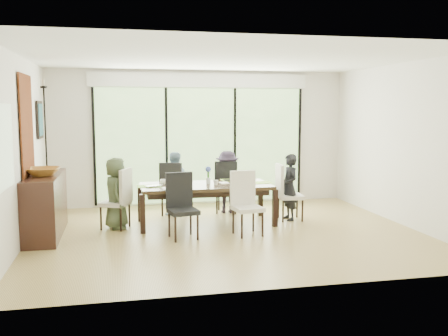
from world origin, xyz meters
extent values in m
cube|color=olive|center=(0.00, 0.00, -0.01)|extent=(6.00, 5.00, 0.01)
cube|color=white|center=(0.00, 0.00, 2.71)|extent=(6.00, 5.00, 0.01)
cube|color=silver|center=(0.00, 2.51, 1.35)|extent=(6.00, 0.02, 2.70)
cube|color=white|center=(0.00, -2.51, 1.35)|extent=(6.00, 0.02, 2.70)
cube|color=beige|center=(-3.01, 0.00, 1.35)|extent=(0.02, 5.00, 2.70)
cube|color=beige|center=(3.01, 0.00, 1.35)|extent=(0.02, 5.00, 2.70)
cube|color=#598C3F|center=(0.00, 2.47, 1.20)|extent=(4.20, 0.02, 2.30)
cube|color=white|center=(0.00, 2.46, 2.50)|extent=(4.40, 0.06, 0.28)
cube|color=black|center=(-2.10, 2.46, 1.20)|extent=(0.05, 0.04, 2.30)
cube|color=black|center=(-0.70, 2.46, 1.20)|extent=(0.05, 0.04, 2.30)
cube|color=black|center=(0.70, 2.46, 1.20)|extent=(0.05, 0.04, 2.30)
cube|color=black|center=(2.10, 2.46, 1.20)|extent=(0.05, 0.04, 2.30)
cube|color=#8CAD7F|center=(-2.97, -1.20, 1.50)|extent=(0.02, 0.90, 1.00)
cube|color=#4F3622|center=(0.00, 3.40, -0.05)|extent=(6.00, 1.80, 0.10)
cube|color=brown|center=(0.00, 4.20, 0.55)|extent=(6.00, 0.08, 0.06)
sphere|color=#14380F|center=(-1.80, 5.20, 1.44)|extent=(3.20, 3.20, 3.20)
sphere|color=#14380F|center=(0.40, 5.80, 1.80)|extent=(4.00, 4.00, 4.00)
sphere|color=#14380F|center=(2.20, 5.00, 1.26)|extent=(2.80, 2.80, 2.80)
sphere|color=#14380F|center=(-0.60, 6.50, 1.62)|extent=(3.60, 3.60, 3.60)
cube|color=black|center=(-0.22, 0.68, 0.65)|extent=(2.16, 0.99, 0.05)
cube|color=black|center=(-0.22, 0.68, 0.57)|extent=(1.98, 0.81, 0.09)
cube|color=black|center=(-1.30, 0.25, 0.31)|extent=(0.08, 0.08, 0.62)
cube|color=black|center=(0.86, 0.25, 0.31)|extent=(0.08, 0.08, 0.62)
cube|color=black|center=(-1.30, 1.11, 0.31)|extent=(0.08, 0.08, 0.62)
cube|color=black|center=(0.86, 1.11, 0.31)|extent=(0.08, 0.08, 0.62)
imported|color=#425035|center=(-1.70, 0.68, 0.58)|extent=(0.37, 0.56, 1.16)
imported|color=black|center=(1.26, 0.68, 0.58)|extent=(0.39, 0.57, 1.16)
imported|color=#799BAF|center=(-0.67, 1.51, 0.58)|extent=(0.58, 0.40, 1.16)
imported|color=#261E2D|center=(0.33, 1.51, 0.58)|extent=(0.57, 0.39, 1.16)
cube|color=#79AE3E|center=(-1.17, 0.68, 0.68)|extent=(0.40, 0.29, 0.01)
cube|color=#8BBB42|center=(0.73, 0.68, 0.68)|extent=(0.40, 0.29, 0.01)
cube|color=#A3BC43|center=(-0.67, 1.08, 0.68)|extent=(0.40, 0.29, 0.01)
cube|color=#92C446|center=(0.33, 1.08, 0.68)|extent=(0.40, 0.29, 0.01)
cube|color=white|center=(-0.77, 0.38, 0.68)|extent=(0.40, 0.29, 0.01)
cube|color=black|center=(-0.57, 1.03, 0.69)|extent=(0.23, 0.16, 0.01)
cube|color=black|center=(0.28, 1.03, 0.69)|extent=(0.22, 0.15, 0.01)
cube|color=white|center=(0.48, 0.63, 0.68)|extent=(0.27, 0.20, 0.00)
cube|color=white|center=(-0.77, 0.38, 0.69)|extent=(0.23, 0.23, 0.02)
cube|color=orange|center=(-0.77, 0.38, 0.71)|extent=(0.18, 0.18, 0.01)
cylinder|color=silver|center=(-0.17, 0.73, 0.73)|extent=(0.07, 0.07, 0.11)
cylinder|color=#337226|center=(-0.17, 0.73, 0.84)|extent=(0.04, 0.04, 0.14)
sphere|color=#495AB7|center=(-0.17, 0.73, 0.93)|extent=(0.10, 0.10, 0.10)
imported|color=silver|center=(-1.07, 0.58, 0.69)|extent=(0.35, 0.29, 0.02)
imported|color=white|center=(-0.92, 0.83, 0.72)|extent=(0.16, 0.16, 0.09)
imported|color=white|center=(-0.07, 0.58, 0.72)|extent=(0.13, 0.13, 0.08)
imported|color=white|center=(0.58, 0.78, 0.72)|extent=(0.16, 0.16, 0.09)
imported|color=white|center=(0.03, 0.73, 0.68)|extent=(0.16, 0.21, 0.02)
cube|color=black|center=(-2.76, 0.43, 0.47)|extent=(0.47, 1.68, 0.94)
imported|color=#955F20|center=(-2.76, 0.33, 1.01)|extent=(0.50, 0.50, 0.12)
cylinder|color=black|center=(-2.76, 0.78, 0.97)|extent=(0.10, 0.10, 0.04)
cylinder|color=black|center=(-2.76, 0.78, 1.63)|extent=(0.03, 0.03, 1.31)
cylinder|color=black|center=(-2.76, 0.78, 2.28)|extent=(0.10, 0.10, 0.03)
cylinder|color=silver|center=(-2.76, 0.78, 2.34)|extent=(0.04, 0.04, 0.10)
cube|color=maroon|center=(-2.97, 0.40, 1.70)|extent=(0.02, 1.00, 1.50)
cube|color=black|center=(-2.97, 1.70, 1.75)|extent=(0.03, 0.55, 0.65)
cube|color=#18434E|center=(-2.95, 1.70, 1.75)|extent=(0.01, 0.45, 0.55)
camera|label=1|loc=(-1.65, -7.48, 1.95)|focal=40.00mm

